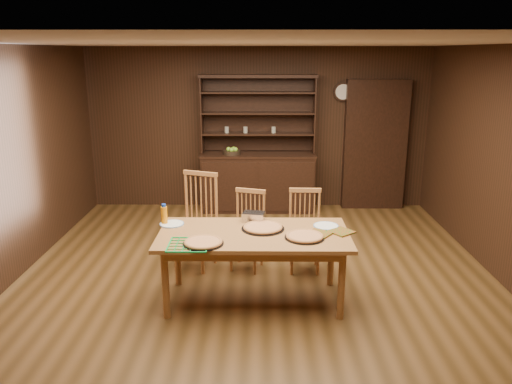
{
  "coord_description": "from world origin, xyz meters",
  "views": [
    {
      "loc": [
        0.04,
        -5.11,
        2.51
      ],
      "look_at": [
        -0.01,
        0.4,
        0.96
      ],
      "focal_mm": 35.0,
      "sensor_mm": 36.0,
      "label": 1
    }
  ],
  "objects_px": {
    "chair_left": "(198,217)",
    "juice_bottle": "(164,215)",
    "china_hutch": "(258,174)",
    "chair_right": "(305,227)",
    "dining_table": "(254,240)",
    "chair_center": "(248,227)"
  },
  "relations": [
    {
      "from": "chair_left",
      "to": "juice_bottle",
      "type": "relative_size",
      "value": 5.07
    },
    {
      "from": "china_hutch",
      "to": "chair_left",
      "type": "relative_size",
      "value": 1.91
    },
    {
      "from": "chair_right",
      "to": "chair_left",
      "type": "bearing_deg",
      "value": 177.16
    },
    {
      "from": "dining_table",
      "to": "chair_left",
      "type": "xyz_separation_m",
      "value": [
        -0.69,
        0.93,
        -0.06
      ]
    },
    {
      "from": "china_hutch",
      "to": "chair_center",
      "type": "bearing_deg",
      "value": -92.59
    },
    {
      "from": "dining_table",
      "to": "chair_left",
      "type": "relative_size",
      "value": 1.69
    },
    {
      "from": "china_hutch",
      "to": "chair_right",
      "type": "distance_m",
      "value": 2.37
    },
    {
      "from": "chair_left",
      "to": "juice_bottle",
      "type": "distance_m",
      "value": 0.77
    },
    {
      "from": "dining_table",
      "to": "juice_bottle",
      "type": "xyz_separation_m",
      "value": [
        -0.95,
        0.25,
        0.18
      ]
    },
    {
      "from": "chair_left",
      "to": "chair_right",
      "type": "distance_m",
      "value": 1.28
    },
    {
      "from": "china_hutch",
      "to": "juice_bottle",
      "type": "relative_size",
      "value": 9.66
    },
    {
      "from": "dining_table",
      "to": "china_hutch",
      "type": "bearing_deg",
      "value": 89.52
    },
    {
      "from": "china_hutch",
      "to": "chair_right",
      "type": "bearing_deg",
      "value": -76.2
    },
    {
      "from": "chair_right",
      "to": "dining_table",
      "type": "bearing_deg",
      "value": -123.61
    },
    {
      "from": "chair_center",
      "to": "chair_left",
      "type": "bearing_deg",
      "value": -169.15
    },
    {
      "from": "chair_left",
      "to": "china_hutch",
      "type": "bearing_deg",
      "value": 91.99
    },
    {
      "from": "chair_right",
      "to": "juice_bottle",
      "type": "height_order",
      "value": "juice_bottle"
    },
    {
      "from": "dining_table",
      "to": "chair_left",
      "type": "height_order",
      "value": "chair_left"
    },
    {
      "from": "chair_left",
      "to": "juice_bottle",
      "type": "xyz_separation_m",
      "value": [
        -0.26,
        -0.68,
        0.25
      ]
    },
    {
      "from": "china_hutch",
      "to": "chair_left",
      "type": "height_order",
      "value": "china_hutch"
    },
    {
      "from": "dining_table",
      "to": "juice_bottle",
      "type": "height_order",
      "value": "juice_bottle"
    },
    {
      "from": "chair_right",
      "to": "juice_bottle",
      "type": "relative_size",
      "value": 4.3
    }
  ]
}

